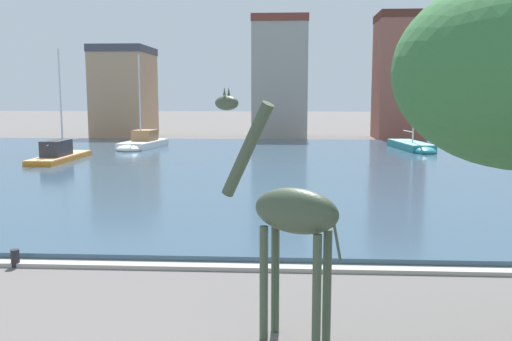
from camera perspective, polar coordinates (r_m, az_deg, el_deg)
The scene contains 10 objects.
harbor_water at distance 36.14m, azimuth -0.48°, elevation 0.40°, with size 89.24×41.30×0.28m, color #334C60.
quay_edge_coping at distance 15.79m, azimuth -5.57°, elevation -9.82°, with size 89.24×0.50×0.12m, color #ADA89E.
giraffe_statue at distance 10.68m, azimuth 3.41°, elevation -4.59°, with size 2.65×1.80×4.99m.
sailboat_orange at distance 41.15m, azimuth -19.34°, elevation 1.46°, with size 1.94×8.19×7.95m.
sailboat_teal at distance 47.56m, azimuth 15.91°, elevation 2.29°, with size 2.76×7.99×8.06m.
sailboat_white at distance 48.20m, azimuth -11.77°, elevation 2.67°, with size 3.29×6.85×8.14m.
mooring_bollard at distance 17.22m, azimuth -23.60°, elevation -8.29°, with size 0.24×0.24×0.50m, color #232326.
townhouse_narrow_midrow at distance 65.09m, azimuth -13.42°, elevation 7.89°, with size 6.00×8.02×10.14m.
townhouse_tall_gabled at distance 62.35m, azimuth 2.49°, elevation 9.53°, with size 6.11×6.65×13.23m.
townhouse_end_terrace at distance 63.19m, azimuth 14.57°, elevation 9.39°, with size 5.15×6.24×13.51m.
Camera 1 is at (2.37, -6.60, 4.86)m, focal length 38.75 mm.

